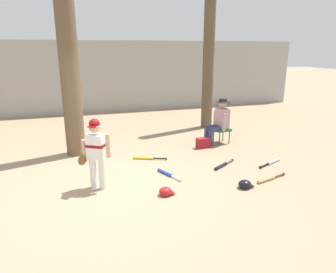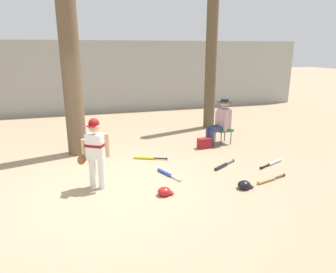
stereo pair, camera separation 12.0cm
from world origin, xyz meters
name	(u,v)px [view 1 (the left image)]	position (x,y,z in m)	size (l,w,h in m)	color
ground_plane	(113,187)	(0.00, 0.00, 0.00)	(60.00, 60.00, 0.00)	#9E8466
concrete_back_wall	(86,78)	(0.00, 7.14, 1.37)	(18.00, 0.36, 2.75)	#9E9E99
tree_near_player	(67,44)	(-0.58, 2.16, 2.55)	(0.70, 0.70, 5.84)	brown
tree_behind_spectator	(209,56)	(3.52, 3.66, 2.23)	(0.53, 0.53, 5.01)	brown
young_ballplayer	(95,150)	(-0.26, 0.06, 0.74)	(0.61, 0.37, 1.31)	white
folding_stool	(222,130)	(3.17, 1.91, 0.36)	(0.44, 0.44, 0.41)	#196B2D
seated_spectator	(219,120)	(3.08, 1.90, 0.64)	(0.67, 0.54, 1.20)	navy
handbag_beside_stool	(203,143)	(2.53, 1.67, 0.13)	(0.34, 0.18, 0.26)	maroon
bat_black_composite	(222,165)	(2.40, 0.32, 0.03)	(0.65, 0.44, 0.07)	black
bat_aluminum_silver	(272,162)	(3.56, 0.18, 0.03)	(0.74, 0.38, 0.07)	#B7BCC6
bat_yellow_trainer	(146,158)	(0.93, 1.27, 0.03)	(0.74, 0.36, 0.07)	yellow
bat_blue_youth	(167,173)	(1.12, 0.26, 0.03)	(0.33, 0.68, 0.07)	#2347AD
bat_wood_tan	(268,179)	(2.92, -0.59, 0.03)	(0.74, 0.26, 0.07)	tan
batting_helmet_black	(245,184)	(2.31, -0.74, 0.07)	(0.29, 0.22, 0.17)	black
batting_helmet_red	(166,192)	(0.84, -0.59, 0.07)	(0.27, 0.21, 0.16)	#A81919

